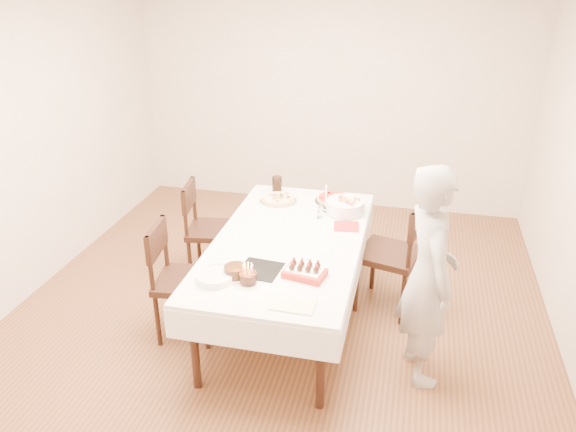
% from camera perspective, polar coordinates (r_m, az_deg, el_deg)
% --- Properties ---
extents(floor, '(5.00, 5.00, 0.00)m').
position_cam_1_polar(floor, '(4.87, -1.01, -9.92)').
color(floor, '#57321D').
rests_on(floor, ground).
extents(wall_back, '(4.50, 0.04, 2.70)m').
position_cam_1_polar(wall_back, '(6.60, 4.30, 12.35)').
color(wall_back, beige).
rests_on(wall_back, floor).
extents(wall_front, '(4.50, 0.04, 2.70)m').
position_cam_1_polar(wall_front, '(2.21, -17.92, -16.86)').
color(wall_front, beige).
rests_on(wall_front, floor).
extents(wall_left, '(0.04, 5.00, 2.70)m').
position_cam_1_polar(wall_left, '(5.25, -25.90, 6.58)').
color(wall_left, beige).
rests_on(wall_left, floor).
extents(dining_table, '(1.32, 2.23, 0.75)m').
position_cam_1_polar(dining_table, '(4.60, 0.00, -6.58)').
color(dining_table, white).
rests_on(dining_table, floor).
extents(chair_right_savory, '(0.63, 0.63, 1.01)m').
position_cam_1_polar(chair_right_savory, '(4.79, 10.27, -3.83)').
color(chair_right_savory, black).
rests_on(chair_right_savory, floor).
extents(chair_left_savory, '(0.54, 0.54, 0.93)m').
position_cam_1_polar(chair_left_savory, '(5.26, -7.69, -1.44)').
color(chair_left_savory, black).
rests_on(chair_left_savory, floor).
extents(chair_left_dessert, '(0.55, 0.55, 0.96)m').
position_cam_1_polar(chair_left_dessert, '(4.47, -10.32, -6.51)').
color(chair_left_dessert, black).
rests_on(chair_left_dessert, floor).
extents(person, '(0.54, 0.68, 1.61)m').
position_cam_1_polar(person, '(3.95, 14.07, -5.97)').
color(person, '#A7A19D').
rests_on(person, floor).
extents(pizza_white, '(0.44, 0.44, 0.04)m').
position_cam_1_polar(pizza_white, '(5.09, -0.99, 1.70)').
color(pizza_white, beige).
rests_on(pizza_white, dining_table).
extents(pizza_pepperoni, '(0.39, 0.39, 0.04)m').
position_cam_1_polar(pizza_pepperoni, '(5.12, 4.74, 1.72)').
color(pizza_pepperoni, red).
rests_on(pizza_pepperoni, dining_table).
extents(red_placemat, '(0.23, 0.23, 0.01)m').
position_cam_1_polar(red_placemat, '(4.66, 5.95, -1.09)').
color(red_placemat, '#B21E1E').
rests_on(red_placemat, dining_table).
extents(pasta_bowl, '(0.42, 0.42, 0.11)m').
position_cam_1_polar(pasta_bowl, '(4.88, 5.85, 0.99)').
color(pasta_bowl, white).
rests_on(pasta_bowl, dining_table).
extents(taper_candle, '(0.07, 0.07, 0.26)m').
position_cam_1_polar(taper_candle, '(4.87, 3.87, 1.85)').
color(taper_candle, white).
rests_on(taper_candle, dining_table).
extents(shaker_pair, '(0.09, 0.09, 0.10)m').
position_cam_1_polar(shaker_pair, '(4.77, 3.16, 0.34)').
color(shaker_pair, white).
rests_on(shaker_pair, dining_table).
extents(cola_glass, '(0.10, 0.10, 0.17)m').
position_cam_1_polar(cola_glass, '(5.24, -1.13, 3.13)').
color(cola_glass, black).
rests_on(cola_glass, dining_table).
extents(layer_cake, '(0.22, 0.22, 0.08)m').
position_cam_1_polar(layer_cake, '(3.92, -5.34, -5.65)').
color(layer_cake, '#361D0D').
rests_on(layer_cake, dining_table).
extents(cake_board, '(0.31, 0.31, 0.01)m').
position_cam_1_polar(cake_board, '(4.02, -2.87, -5.49)').
color(cake_board, black).
rests_on(cake_board, dining_table).
extents(birthday_cake, '(0.15, 0.15, 0.13)m').
position_cam_1_polar(birthday_cake, '(3.83, -4.09, -5.82)').
color(birthday_cake, '#38190F').
rests_on(birthday_cake, dining_table).
extents(strawberry_box, '(0.31, 0.24, 0.07)m').
position_cam_1_polar(strawberry_box, '(3.92, 1.71, -5.69)').
color(strawberry_box, '#A21F12').
rests_on(strawberry_box, dining_table).
extents(box_lid, '(0.29, 0.19, 0.02)m').
position_cam_1_polar(box_lid, '(3.64, 0.54, -9.04)').
color(box_lid, beige).
rests_on(box_lid, dining_table).
extents(plate_stack, '(0.27, 0.27, 0.05)m').
position_cam_1_polar(plate_stack, '(3.90, -7.44, -6.22)').
color(plate_stack, white).
rests_on(plate_stack, dining_table).
extents(china_plate, '(0.35, 0.35, 0.01)m').
position_cam_1_polar(china_plate, '(3.99, -7.05, -5.80)').
color(china_plate, white).
rests_on(china_plate, dining_table).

